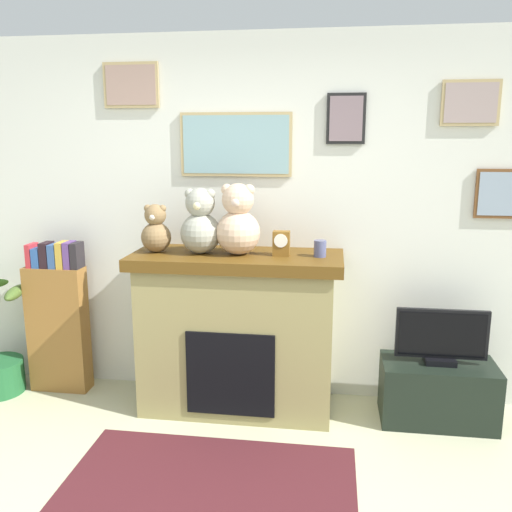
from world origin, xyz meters
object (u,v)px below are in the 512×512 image
object	(u,v)px
fireplace	(238,331)
tv_stand	(437,392)
teddy_bear_brown	(156,231)
teddy_bear_cream	(201,224)
candle_jar	(320,249)
bookshelf	(58,321)
mantel_clock	(281,243)
television	(441,338)
teddy_bear_grey	(238,223)

from	to	relation	value
fireplace	tv_stand	bearing A→B (deg)	-0.67
teddy_bear_brown	teddy_bear_cream	size ratio (longest dim) A/B	0.75
candle_jar	bookshelf	bearing A→B (deg)	177.01
teddy_bear_cream	bookshelf	bearing A→B (deg)	174.87
mantel_clock	fireplace	bearing A→B (deg)	176.40
television	tv_stand	bearing A→B (deg)	90.00
fireplace	bookshelf	size ratio (longest dim) A/B	1.24
teddy_bear_brown	teddy_bear_grey	xyz separation A→B (m)	(0.57, -0.00, 0.07)
television	teddy_bear_brown	xyz separation A→B (m)	(-1.93, -0.00, 0.67)
candle_jar	teddy_bear_grey	world-z (taller)	teddy_bear_grey
teddy_bear_grey	tv_stand	bearing A→B (deg)	0.09
fireplace	candle_jar	size ratio (longest dim) A/B	12.99
fireplace	television	size ratio (longest dim) A/B	2.40
mantel_clock	bookshelf	bearing A→B (deg)	176.51
television	mantel_clock	bearing A→B (deg)	-179.92
teddy_bear_grey	bookshelf	bearing A→B (deg)	175.81
candle_jar	teddy_bear_brown	size ratio (longest dim) A/B	0.33
mantel_clock	teddy_bear_cream	world-z (taller)	teddy_bear_cream
teddy_bear_grey	television	bearing A→B (deg)	0.03
tv_stand	teddy_bear_brown	size ratio (longest dim) A/B	2.26
fireplace	teddy_bear_cream	world-z (taller)	teddy_bear_cream
television	bookshelf	bearing A→B (deg)	177.89
candle_jar	mantel_clock	distance (m)	0.26
fireplace	mantel_clock	xyz separation A→B (m)	(0.30, -0.02, 0.64)
tv_stand	candle_jar	world-z (taller)	candle_jar
tv_stand	teddy_bear_grey	xyz separation A→B (m)	(-1.36, -0.00, 1.13)
teddy_bear_brown	mantel_clock	bearing A→B (deg)	-0.06
fireplace	teddy_bear_grey	size ratio (longest dim) A/B	2.99
mantel_clock	tv_stand	bearing A→B (deg)	0.16
tv_stand	mantel_clock	size ratio (longest dim) A/B	4.54
tv_stand	television	world-z (taller)	television
bookshelf	mantel_clock	distance (m)	1.81
teddy_bear_cream	teddy_bear_grey	size ratio (longest dim) A/B	0.93
candle_jar	mantel_clock	world-z (taller)	mantel_clock
tv_stand	fireplace	bearing A→B (deg)	179.33
candle_jar	teddy_bear_grey	size ratio (longest dim) A/B	0.23
candle_jar	teddy_bear_cream	xyz separation A→B (m)	(-0.80, -0.00, 0.14)
television	teddy_bear_cream	size ratio (longest dim) A/B	1.34
tv_stand	teddy_bear_brown	world-z (taller)	teddy_bear_brown
tv_stand	teddy_bear_brown	bearing A→B (deg)	-179.94
television	teddy_bear_grey	bearing A→B (deg)	-179.97
tv_stand	teddy_bear_cream	xyz separation A→B (m)	(-1.62, -0.00, 1.11)
fireplace	candle_jar	distance (m)	0.83
television	teddy_bear_brown	world-z (taller)	teddy_bear_brown
teddy_bear_brown	teddy_bear_cream	distance (m)	0.32
television	mantel_clock	world-z (taller)	mantel_clock
bookshelf	teddy_bear_brown	bearing A→B (deg)	-7.05
tv_stand	mantel_clock	distance (m)	1.46
tv_stand	candle_jar	bearing A→B (deg)	-179.89
candle_jar	television	bearing A→B (deg)	0.01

